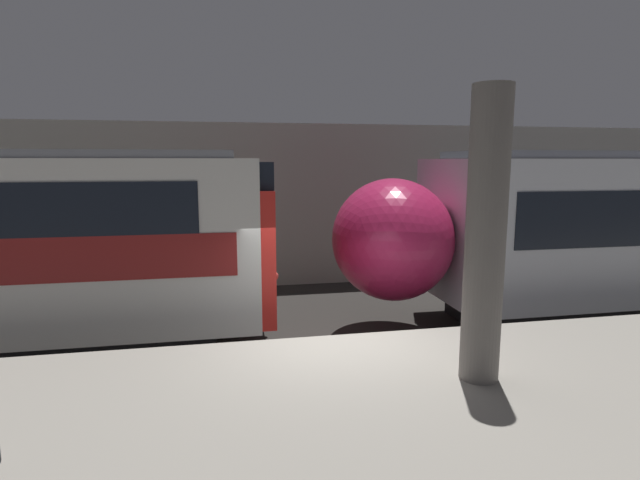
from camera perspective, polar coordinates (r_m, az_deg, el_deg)
ground_plane at (r=7.85m, az=1.43°, el=-18.07°), size 120.00×120.00×0.00m
platform at (r=5.77m, az=6.51°, el=-22.89°), size 40.00×4.32×1.05m
station_rear_barrier at (r=14.28m, az=-4.94°, el=3.90°), size 50.00×0.15×4.62m
support_pillar_near at (r=5.91m, az=18.38°, el=0.31°), size 0.45×0.45×3.35m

